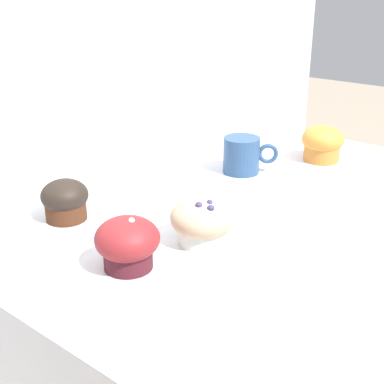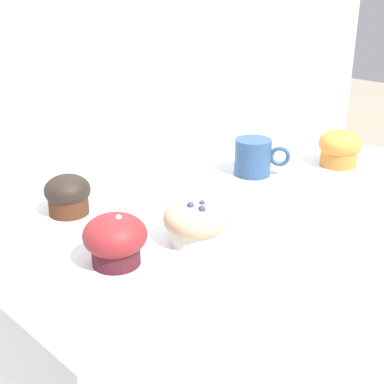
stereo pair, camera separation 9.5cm
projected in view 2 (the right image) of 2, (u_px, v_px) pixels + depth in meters
name	position (u px, v px, depth m)	size (l,w,h in m)	color
wall_back	(47.00, 143.00, 1.53)	(3.20, 0.10, 1.80)	#B2B7BC
display_counter	(194.00, 363.00, 1.30)	(1.00, 0.64, 0.95)	silver
muffin_front_center	(196.00, 221.00, 0.86)	(0.11, 0.11, 0.08)	silver
muffin_back_left	(115.00, 239.00, 0.79)	(0.10, 0.10, 0.08)	#461720
muffin_back_right	(339.00, 148.00, 1.20)	(0.10, 0.10, 0.08)	#C87831
muffin_front_left	(68.00, 194.00, 0.96)	(0.08, 0.08, 0.07)	#462515
coffee_cup	(254.00, 156.00, 1.15)	(0.09, 0.11, 0.08)	navy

